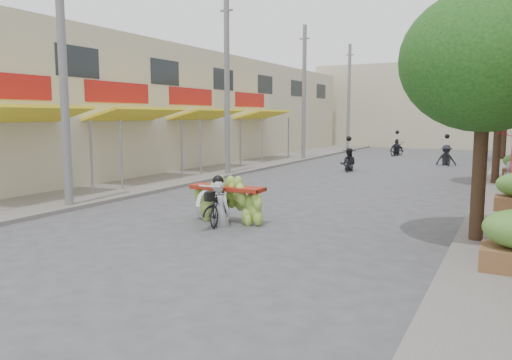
% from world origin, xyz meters
% --- Properties ---
extents(ground, '(120.00, 120.00, 0.00)m').
position_xyz_m(ground, '(0.00, 0.00, 0.00)').
color(ground, '#4E4E52').
rests_on(ground, ground).
extents(sidewalk_left, '(4.00, 60.00, 0.12)m').
position_xyz_m(sidewalk_left, '(-7.00, 15.00, 0.06)').
color(sidewalk_left, slate).
rests_on(sidewalk_left, ground).
extents(shophouse_row_left, '(9.77, 40.00, 6.00)m').
position_xyz_m(shophouse_row_left, '(-11.98, 13.98, 3.00)').
color(shophouse_row_left, beige).
rests_on(shophouse_row_left, ground).
extents(far_building, '(20.00, 6.00, 7.00)m').
position_xyz_m(far_building, '(0.00, 38.00, 3.50)').
color(far_building, beige).
rests_on(far_building, ground).
extents(utility_pole_near, '(0.60, 0.24, 8.00)m').
position_xyz_m(utility_pole_near, '(-5.40, 3.00, 4.03)').
color(utility_pole_near, slate).
rests_on(utility_pole_near, ground).
extents(utility_pole_mid, '(0.60, 0.24, 8.00)m').
position_xyz_m(utility_pole_mid, '(-5.40, 12.00, 4.03)').
color(utility_pole_mid, slate).
rests_on(utility_pole_mid, ground).
extents(utility_pole_far, '(0.60, 0.24, 8.00)m').
position_xyz_m(utility_pole_far, '(-5.40, 21.00, 4.03)').
color(utility_pole_far, slate).
rests_on(utility_pole_far, ground).
extents(utility_pole_back, '(0.60, 0.24, 8.00)m').
position_xyz_m(utility_pole_back, '(-5.40, 30.00, 4.03)').
color(utility_pole_back, slate).
rests_on(utility_pole_back, ground).
extents(street_tree_near, '(3.40, 3.40, 5.25)m').
position_xyz_m(street_tree_near, '(5.40, 4.00, 3.78)').
color(street_tree_near, '#3A2719').
rests_on(street_tree_near, ground).
extents(street_tree_mid, '(3.40, 3.40, 5.25)m').
position_xyz_m(street_tree_mid, '(5.40, 14.00, 3.78)').
color(street_tree_mid, '#3A2719').
rests_on(street_tree_mid, ground).
extents(street_tree_far, '(3.40, 3.40, 5.25)m').
position_xyz_m(street_tree_far, '(5.40, 26.00, 3.78)').
color(street_tree_far, '#3A2719').
rests_on(street_tree_far, ground).
extents(banana_motorbike, '(2.20, 1.75, 2.10)m').
position_xyz_m(banana_motorbike, '(-0.37, 3.32, 0.71)').
color(banana_motorbike, black).
rests_on(banana_motorbike, ground).
extents(bg_motorbike_a, '(1.02, 1.87, 1.95)m').
position_xyz_m(bg_motorbike_a, '(-1.17, 16.43, 0.73)').
color(bg_motorbike_a, black).
rests_on(bg_motorbike_a, ground).
extents(bg_motorbike_b, '(1.18, 1.78, 1.95)m').
position_xyz_m(bg_motorbike_b, '(2.73, 21.52, 0.84)').
color(bg_motorbike_b, black).
rests_on(bg_motorbike_b, ground).
extents(bg_motorbike_c, '(1.07, 1.76, 1.95)m').
position_xyz_m(bg_motorbike_c, '(-1.05, 26.91, 0.79)').
color(bg_motorbike_c, black).
rests_on(bg_motorbike_c, ground).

